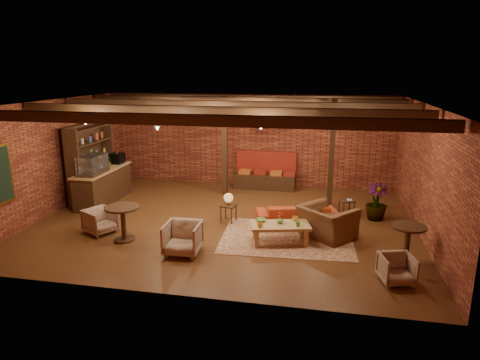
% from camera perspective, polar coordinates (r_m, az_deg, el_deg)
% --- Properties ---
extents(floor, '(10.00, 10.00, 0.00)m').
position_cam_1_polar(floor, '(11.73, -2.08, -5.53)').
color(floor, '#3B200E').
rests_on(floor, ground).
extents(ceiling, '(10.00, 8.00, 0.02)m').
position_cam_1_polar(ceiling, '(11.05, -2.23, 10.25)').
color(ceiling, black).
rests_on(ceiling, wall_back).
extents(wall_back, '(10.00, 0.02, 3.20)m').
position_cam_1_polar(wall_back, '(15.13, 1.38, 5.34)').
color(wall_back, maroon).
rests_on(wall_back, ground).
extents(wall_front, '(10.00, 0.02, 3.20)m').
position_cam_1_polar(wall_front, '(7.59, -9.19, -4.31)').
color(wall_front, maroon).
rests_on(wall_front, ground).
extents(wall_left, '(0.02, 8.00, 3.20)m').
position_cam_1_polar(wall_left, '(13.34, -23.55, 2.86)').
color(wall_left, maroon).
rests_on(wall_left, ground).
extents(wall_right, '(0.02, 8.00, 3.20)m').
position_cam_1_polar(wall_right, '(11.25, 23.47, 0.87)').
color(wall_right, maroon).
rests_on(wall_right, ground).
extents(ceiling_beams, '(9.80, 6.40, 0.22)m').
position_cam_1_polar(ceiling_beams, '(11.06, -2.22, 9.63)').
color(ceiling_beams, black).
rests_on(ceiling_beams, ceiling).
extents(ceiling_pipe, '(9.60, 0.12, 0.12)m').
position_cam_1_polar(ceiling_pipe, '(12.63, -0.50, 9.22)').
color(ceiling_pipe, black).
rests_on(ceiling_pipe, ceiling).
extents(post_left, '(0.16, 0.16, 3.20)m').
position_cam_1_polar(post_left, '(13.90, -2.07, 4.50)').
color(post_left, black).
rests_on(post_left, ground).
extents(post_right, '(0.16, 0.16, 3.20)m').
position_cam_1_polar(post_right, '(12.94, 12.13, 3.43)').
color(post_right, black).
rests_on(post_right, ground).
extents(service_counter, '(0.80, 2.50, 1.60)m').
position_cam_1_polar(service_counter, '(13.86, -17.84, 0.39)').
color(service_counter, black).
rests_on(service_counter, ground).
extents(plant_counter, '(0.35, 0.39, 0.30)m').
position_cam_1_polar(plant_counter, '(13.89, -17.22, 2.25)').
color(plant_counter, '#337F33').
rests_on(plant_counter, service_counter).
extents(shelving_hutch, '(0.52, 2.00, 2.40)m').
position_cam_1_polar(shelving_hutch, '(14.06, -19.20, 2.14)').
color(shelving_hutch, black).
rests_on(shelving_hutch, ground).
extents(banquette, '(2.10, 0.70, 1.00)m').
position_cam_1_polar(banquette, '(14.83, 3.33, 0.78)').
color(banquette, maroon).
rests_on(banquette, ground).
extents(service_sign, '(0.86, 0.06, 0.30)m').
position_cam_1_polar(service_sign, '(14.05, 3.18, 7.69)').
color(service_sign, orange).
rests_on(service_sign, ceiling).
extents(ceiling_spotlights, '(6.40, 4.40, 0.28)m').
position_cam_1_polar(ceiling_spotlights, '(11.08, -2.21, 8.50)').
color(ceiling_spotlights, black).
rests_on(ceiling_spotlights, ceiling).
extents(rug, '(3.30, 2.60, 0.01)m').
position_cam_1_polar(rug, '(10.69, 6.25, -7.63)').
color(rug, maroon).
rests_on(rug, floor).
extents(sofa, '(2.25, 1.38, 0.61)m').
position_cam_1_polar(sofa, '(11.42, 7.55, -4.59)').
color(sofa, '#A83417').
rests_on(sofa, floor).
extents(coffee_table, '(1.51, 1.01, 0.73)m').
position_cam_1_polar(coffee_table, '(10.23, 5.30, -6.16)').
color(coffee_table, '#A9854F').
rests_on(coffee_table, floor).
extents(side_table_lamp, '(0.45, 0.45, 0.81)m').
position_cam_1_polar(side_table_lamp, '(11.51, -1.55, -2.69)').
color(side_table_lamp, black).
rests_on(side_table_lamp, floor).
extents(round_table_left, '(0.82, 0.82, 0.86)m').
position_cam_1_polar(round_table_left, '(10.66, -15.33, -4.85)').
color(round_table_left, black).
rests_on(round_table_left, floor).
extents(armchair_a, '(0.88, 0.89, 0.69)m').
position_cam_1_polar(armchair_a, '(11.40, -18.16, -5.04)').
color(armchair_a, '#C2AF96').
rests_on(armchair_a, floor).
extents(armchair_b, '(0.80, 0.75, 0.80)m').
position_cam_1_polar(armchair_b, '(9.72, -7.65, -7.51)').
color(armchair_b, '#C2AF96').
rests_on(armchair_b, floor).
extents(armchair_right, '(1.43, 1.39, 1.06)m').
position_cam_1_polar(armchair_right, '(10.68, 11.55, -4.86)').
color(armchair_right, brown).
rests_on(armchair_right, floor).
extents(side_table_book, '(0.51, 0.51, 0.46)m').
position_cam_1_polar(side_table_book, '(12.48, 14.06, -2.75)').
color(side_table_book, black).
rests_on(side_table_book, floor).
extents(round_table_right, '(0.72, 0.72, 0.85)m').
position_cam_1_polar(round_table_right, '(9.78, 21.45, -7.24)').
color(round_table_right, black).
rests_on(round_table_right, floor).
extents(armchair_far, '(0.73, 0.70, 0.63)m').
position_cam_1_polar(armchair_far, '(8.96, 20.19, -10.91)').
color(armchair_far, '#C2AF96').
rests_on(armchair_far, floor).
extents(plant_tall, '(1.93, 1.93, 3.06)m').
position_cam_1_polar(plant_tall, '(12.04, 18.11, 1.85)').
color(plant_tall, '#4C7F4C').
rests_on(plant_tall, floor).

